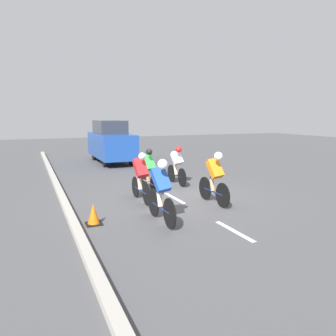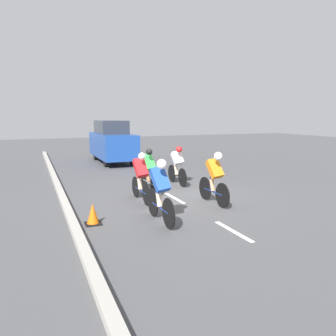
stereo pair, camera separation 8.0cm
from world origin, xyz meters
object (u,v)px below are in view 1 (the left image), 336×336
Objects in this scene: cyclist_orange at (215,176)px; traffic_cone at (94,215)px; cyclist_blue at (161,189)px; support_car at (111,142)px; cyclist_green at (148,170)px; cyclist_red at (141,176)px; cyclist_white at (177,164)px.

traffic_cone is (3.51, 0.43, -0.57)m from cyclist_orange.
cyclist_blue is 0.38× the size of support_car.
traffic_cone is (2.26, 2.51, -0.54)m from cyclist_green.
cyclist_red is 1.00× the size of cyclist_green.
cyclist_green is at bearing -59.06° from cyclist_orange.
cyclist_blue is 1.67m from traffic_cone.
cyclist_green is 1.04× the size of cyclist_white.
support_car is at bearing -94.27° from cyclist_green.
cyclist_green is 7.55m from support_car.
cyclist_blue is at bearing 75.54° from cyclist_green.
cyclist_red is at bearing 58.94° from cyclist_green.
cyclist_green is 1.01× the size of cyclist_orange.
support_car is at bearing -97.72° from cyclist_red.
cyclist_blue reaches higher than traffic_cone.
cyclist_blue is (2.18, 3.84, 0.05)m from cyclist_white.
cyclist_red is at bearing 82.28° from support_car.
cyclist_orange is (-1.84, 1.10, 0.04)m from cyclist_red.
cyclist_white is 3.30× the size of traffic_cone.
cyclist_green is at bearing -121.06° from cyclist_red.
cyclist_white is (-1.98, -1.78, -0.01)m from cyclist_red.
support_car is at bearing -82.94° from cyclist_white.
cyclist_red is 3.45× the size of traffic_cone.
traffic_cone is (3.65, 3.31, -0.53)m from cyclist_white.
cyclist_red is 1.02× the size of cyclist_orange.
cyclist_red is at bearing -30.83° from cyclist_orange.
cyclist_blue is at bearing 160.18° from traffic_cone.
cyclist_red is at bearing -95.35° from cyclist_blue.
cyclist_red is 2.67m from cyclist_white.
cyclist_orange reaches higher than cyclist_red.
cyclist_green is 3.45× the size of traffic_cone.
support_car is at bearing -97.26° from cyclist_blue.
cyclist_red and cyclist_green have the same top height.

